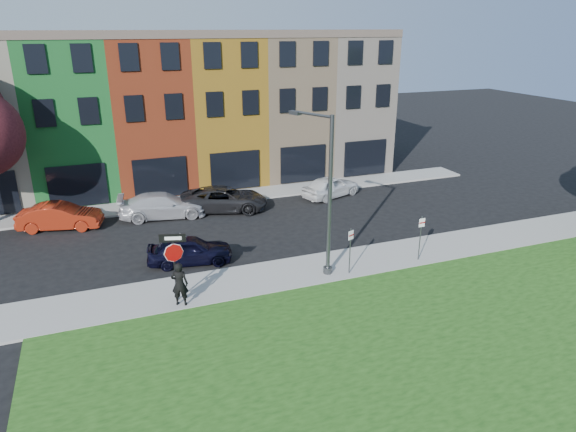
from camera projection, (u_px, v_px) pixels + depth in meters
name	position (u px, v px, depth m)	size (l,w,h in m)	color
ground	(340.00, 301.00, 21.26)	(120.00, 120.00, 0.00)	black
sidewalk_near	(350.00, 263.00, 24.53)	(40.00, 3.00, 0.12)	gray
sidewalk_far	(196.00, 200.00, 33.37)	(40.00, 2.40, 0.12)	gray
rowhouse_block	(182.00, 110.00, 37.24)	(30.00, 10.12, 10.00)	beige
stop_sign	(174.00, 254.00, 20.39)	(1.02, 0.33, 2.94)	black
man	(180.00, 284.00, 20.47)	(0.79, 0.66, 1.85)	black
sedan_near	(190.00, 250.00, 24.47)	(4.21, 2.26, 1.36)	black
parked_car_red	(60.00, 216.00, 28.64)	(4.68, 2.53, 1.47)	maroon
parked_car_silver	(163.00, 205.00, 30.39)	(5.27, 2.63, 1.47)	#AEADB2
parked_car_dark	(224.00, 199.00, 31.50)	(5.79, 3.89, 1.48)	black
parked_car_white	(331.00, 187.00, 34.04)	(4.52, 3.02, 1.43)	silver
street_lamp	(326.00, 196.00, 22.32)	(1.30, 2.41, 7.19)	#434548
parking_sign_a	(350.00, 246.00, 22.96)	(0.30, 0.16, 2.18)	#434548
parking_sign_b	(421.00, 233.00, 24.29)	(0.32, 0.09, 2.24)	#434548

